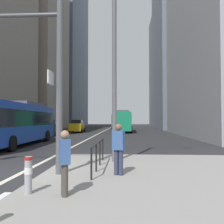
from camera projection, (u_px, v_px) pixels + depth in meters
The scene contains 20 objects.
ground_plane at pixel (94, 136), 29.00m from camera, with size 160.00×160.00×0.00m, color #28282B.
median_island at pixel (179, 180), 7.73m from camera, with size 9.00×10.00×0.15m, color gray.
lane_centre_line at pixel (102, 132), 38.98m from camera, with size 0.20×80.00×0.01m, color beige.
office_tower_left_mid at pixel (31, 45), 51.41m from camera, with size 12.39×16.20×35.39m, color gray.
office_tower_left_far at pixel (61, 37), 75.28m from camera, with size 12.76×25.42×54.83m, color slate.
office_tower_right_mid at pixel (186, 24), 53.99m from camera, with size 12.94×18.12×46.20m, color slate.
office_tower_right_far at pixel (170, 71), 73.88m from camera, with size 10.80×16.90×33.26m, color slate.
city_bus_blue_oncoming at pixel (17, 121), 18.73m from camera, with size 2.92×11.39×3.40m.
city_bus_red_receding at pixel (124, 120), 39.50m from camera, with size 2.84×10.78×3.40m.
city_bus_red_distant at pixel (118, 120), 56.77m from camera, with size 2.75×11.31×3.40m.
car_oncoming_mid at pixel (77, 126), 37.59m from camera, with size 2.20×4.66×1.94m.
car_receding_near at pixel (121, 123), 68.67m from camera, with size 2.05×4.34×1.94m.
car_receding_far at pixel (122, 123), 64.18m from camera, with size 2.11×4.56×1.94m.
car_oncoming_far at pixel (45, 128), 28.14m from camera, with size 2.17×4.41×1.94m.
traffic_signal_gantry at pixel (8, 58), 8.41m from camera, with size 5.48×0.65×6.00m.
street_lamp_post at pixel (114, 44), 10.77m from camera, with size 5.50×0.32×8.00m.
bollard_left at pixel (28, 173), 6.02m from camera, with size 0.20×0.20×0.90m.
pedestrian_railing at pixel (98, 149), 9.19m from camera, with size 0.06×3.66×0.98m.
pedestrian_waiting at pixel (65, 160), 5.87m from camera, with size 0.35×0.44×1.56m.
pedestrian_walking at pixel (119, 146), 8.07m from camera, with size 0.44×0.35×1.68m.
Camera 1 is at (3.85, -8.90, 1.96)m, focal length 39.43 mm.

